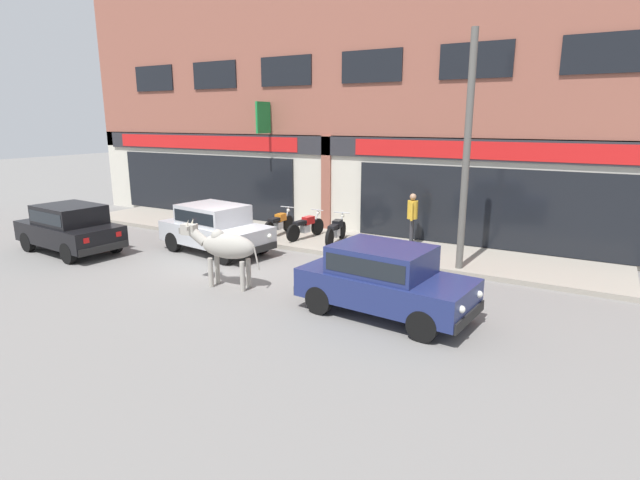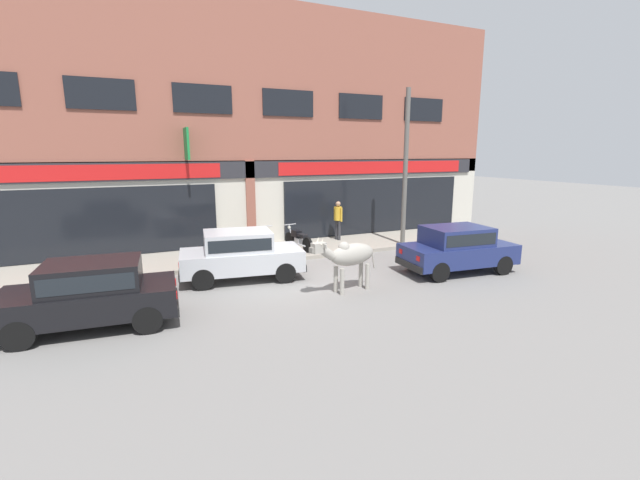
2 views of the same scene
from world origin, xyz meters
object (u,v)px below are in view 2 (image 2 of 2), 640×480
(car_1, at_px, (457,247))
(motorcycle_1, at_px, (269,242))
(car_0, at_px, (91,292))
(cow, at_px, (349,255))
(car_2, at_px, (240,253))
(utility_pole, at_px, (405,168))
(pedestrian, at_px, (338,216))
(motorcycle_2, at_px, (298,239))
(motorcycle_0, at_px, (241,244))

(car_1, bearing_deg, motorcycle_1, 135.58)
(car_0, xyz_separation_m, motorcycle_1, (5.48, 4.65, -0.29))
(cow, xyz_separation_m, car_0, (-6.18, 0.16, -0.19))
(cow, bearing_deg, car_1, 3.35)
(car_2, relative_size, utility_pole, 0.63)
(car_1, xyz_separation_m, pedestrian, (-1.37, 5.49, 0.30))
(car_1, relative_size, motorcycle_1, 2.06)
(cow, xyz_separation_m, car_2, (-2.38, 2.33, -0.19))
(cow, bearing_deg, motorcycle_2, 84.59)
(car_0, relative_size, pedestrian, 2.32)
(car_0, height_order, pedestrian, pedestrian)
(motorcycle_0, xyz_separation_m, pedestrian, (4.35, 0.95, 0.60))
(cow, distance_m, car_0, 6.18)
(car_0, xyz_separation_m, motorcycle_0, (4.44, 4.61, -0.29))
(car_2, bearing_deg, motorcycle_0, 75.48)
(cow, relative_size, pedestrian, 1.34)
(car_0, xyz_separation_m, car_2, (3.80, 2.16, 0.00))
(car_1, bearing_deg, motorcycle_0, 141.54)
(cow, height_order, motorcycle_0, cow)
(car_0, height_order, motorcycle_1, car_0)
(car_2, bearing_deg, utility_pole, 12.93)
(cow, relative_size, motorcycle_1, 1.19)
(motorcycle_0, height_order, utility_pole, utility_pole)
(car_1, bearing_deg, pedestrian, 104.00)
(car_2, height_order, utility_pole, utility_pole)
(cow, height_order, car_1, cow)
(car_1, distance_m, motorcycle_2, 5.75)
(motorcycle_0, bearing_deg, car_0, -133.88)
(cow, relative_size, motorcycle_0, 1.18)
(motorcycle_0, relative_size, utility_pole, 0.31)
(car_0, distance_m, car_2, 4.37)
(car_0, bearing_deg, car_2, 29.65)
(car_0, bearing_deg, motorcycle_2, 34.81)
(car_2, bearing_deg, motorcycle_1, 55.97)
(car_1, xyz_separation_m, motorcycle_0, (-5.72, 4.54, -0.29))
(car_1, bearing_deg, car_0, -179.60)
(cow, distance_m, motorcycle_1, 4.89)
(pedestrian, bearing_deg, cow, -114.51)
(car_2, distance_m, pedestrian, 6.04)
(car_2, distance_m, motorcycle_0, 2.55)
(car_2, relative_size, pedestrian, 2.35)
(motorcycle_2, height_order, utility_pole, utility_pole)
(pedestrian, distance_m, utility_pole, 3.32)
(cow, xyz_separation_m, motorcycle_0, (-1.74, 4.77, -0.48))
(motorcycle_1, bearing_deg, car_1, -44.42)
(car_0, bearing_deg, pedestrian, 32.32)
(cow, bearing_deg, pedestrian, 65.49)
(car_0, xyz_separation_m, pedestrian, (8.79, 5.56, 0.30))
(motorcycle_1, relative_size, pedestrian, 1.13)
(motorcycle_2, bearing_deg, motorcycle_1, 177.91)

